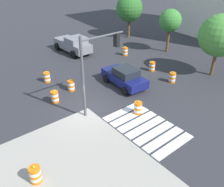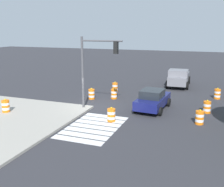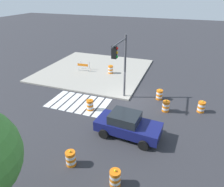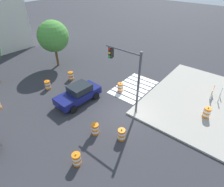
% 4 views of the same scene
% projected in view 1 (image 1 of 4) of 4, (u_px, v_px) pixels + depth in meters
% --- Properties ---
extents(ground_plane, '(120.00, 120.00, 0.00)m').
position_uv_depth(ground_plane, '(88.00, 110.00, 16.99)').
color(ground_plane, '#2D2D33').
extents(crosswalk_stripes, '(5.10, 3.20, 0.02)m').
position_uv_depth(crosswalk_stripes, '(146.00, 127.00, 15.27)').
color(crosswalk_stripes, silver).
rests_on(crosswalk_stripes, ground).
extents(sports_car, '(4.42, 2.37, 1.63)m').
position_uv_depth(sports_car, '(124.00, 77.00, 19.86)').
color(sports_car, navy).
rests_on(sports_car, ground).
extents(pickup_truck, '(5.22, 2.49, 1.92)m').
position_uv_depth(pickup_truck, '(74.00, 44.00, 26.69)').
color(pickup_truck, slate).
rests_on(pickup_truck, ground).
extents(traffic_barrel_near_corner, '(0.56, 0.56, 1.02)m').
position_uv_depth(traffic_barrel_near_corner, '(152.00, 66.00, 22.62)').
color(traffic_barrel_near_corner, orange).
rests_on(traffic_barrel_near_corner, ground).
extents(traffic_barrel_crosswalk_end, '(0.56, 0.56, 1.02)m').
position_uv_depth(traffic_barrel_crosswalk_end, '(172.00, 77.00, 20.54)').
color(traffic_barrel_crosswalk_end, orange).
rests_on(traffic_barrel_crosswalk_end, ground).
extents(traffic_barrel_median_near, '(0.56, 0.56, 1.02)m').
position_uv_depth(traffic_barrel_median_near, '(71.00, 85.00, 19.27)').
color(traffic_barrel_median_near, orange).
rests_on(traffic_barrel_median_near, ground).
extents(traffic_barrel_median_far, '(0.56, 0.56, 1.02)m').
position_uv_depth(traffic_barrel_median_far, '(125.00, 51.00, 26.23)').
color(traffic_barrel_median_far, orange).
rests_on(traffic_barrel_median_far, ground).
extents(traffic_barrel_far_curb, '(0.56, 0.56, 1.02)m').
position_uv_depth(traffic_barrel_far_curb, '(138.00, 108.00, 16.40)').
color(traffic_barrel_far_curb, orange).
rests_on(traffic_barrel_far_curb, ground).
extents(traffic_barrel_lane_center, '(0.56, 0.56, 1.02)m').
position_uv_depth(traffic_barrel_lane_center, '(55.00, 97.00, 17.71)').
color(traffic_barrel_lane_center, orange).
rests_on(traffic_barrel_lane_center, ground).
extents(traffic_barrel_opposite_curb, '(0.56, 0.56, 1.02)m').
position_uv_depth(traffic_barrel_opposite_curb, '(47.00, 77.00, 20.59)').
color(traffic_barrel_opposite_curb, orange).
rests_on(traffic_barrel_opposite_curb, ground).
extents(traffic_barrel_on_sidewalk, '(0.56, 0.56, 1.02)m').
position_uv_depth(traffic_barrel_on_sidewalk, '(35.00, 174.00, 11.20)').
color(traffic_barrel_on_sidewalk, orange).
rests_on(traffic_barrel_on_sidewalk, sidewalk_corner).
extents(traffic_light_pole, '(0.47, 3.29, 5.50)m').
position_uv_depth(traffic_light_pole, '(97.00, 60.00, 14.92)').
color(traffic_light_pole, '#4C4C51').
rests_on(traffic_light_pole, sidewalk_corner).
extents(street_tree_streetside_near, '(3.64, 3.64, 5.53)m').
position_uv_depth(street_tree_streetside_near, '(220.00, 36.00, 20.19)').
color(street_tree_streetside_near, brown).
rests_on(street_tree_streetside_near, ground).
extents(street_tree_streetside_mid, '(3.44, 3.44, 5.51)m').
position_uv_depth(street_tree_streetside_mid, '(129.00, 8.00, 30.49)').
color(street_tree_streetside_mid, brown).
rests_on(street_tree_streetside_mid, ground).
extents(street_tree_streetside_far, '(2.45, 2.45, 4.77)m').
position_uv_depth(street_tree_streetside_far, '(170.00, 21.00, 25.72)').
color(street_tree_streetside_far, brown).
rests_on(street_tree_streetside_far, ground).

